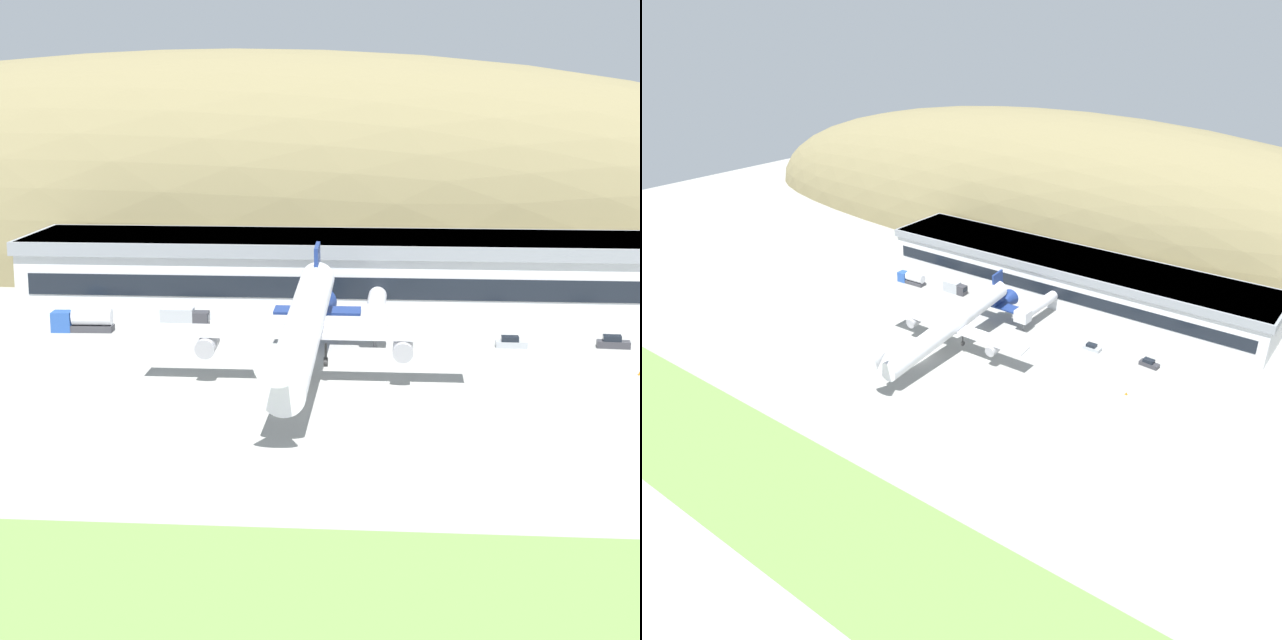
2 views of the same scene
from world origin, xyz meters
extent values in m
plane|color=gray|center=(0.00, 0.00, 0.00)|extent=(379.09, 379.09, 0.00)
cube|color=#669342|center=(0.00, -45.69, 0.04)|extent=(341.18, 23.62, 0.08)
ellipsoid|color=olive|center=(-18.38, 96.87, 0.00)|extent=(282.33, 69.76, 80.49)
cube|color=silver|center=(9.70, 49.97, 5.55)|extent=(104.16, 19.99, 11.10)
cube|color=gray|center=(9.70, 49.97, 10.10)|extent=(105.36, 21.19, 2.00)
cube|color=black|center=(9.70, 39.92, 5.00)|extent=(100.00, 0.16, 3.11)
cylinder|color=silver|center=(10.65, 32.55, 4.00)|extent=(2.60, 14.85, 2.60)
cube|color=silver|center=(10.65, 25.13, 4.00)|extent=(3.38, 2.86, 2.86)
cylinder|color=slate|center=(10.65, 25.63, 2.00)|extent=(0.36, 0.36, 4.00)
cylinder|color=silver|center=(3.24, 6.00, 6.72)|extent=(4.34, 40.51, 8.53)
cone|color=silver|center=(3.24, -16.41, 9.07)|extent=(4.25, 5.20, 4.73)
cone|color=navy|center=(3.24, 28.83, 4.31)|extent=(4.25, 6.06, 4.82)
cube|color=navy|center=(3.24, 25.38, 9.01)|extent=(0.50, 4.79, 9.03)
cube|color=navy|center=(3.24, 25.59, 4.65)|extent=(11.29, 3.06, 0.68)
cube|color=silver|center=(3.24, 8.00, 5.75)|extent=(37.13, 3.63, 0.82)
cylinder|color=#9E9EA3|center=(-7.90, 7.46, 4.25)|extent=(2.30, 3.82, 2.66)
cylinder|color=#9E9EA3|center=(14.38, 7.46, 4.25)|extent=(2.30, 3.82, 2.66)
cylinder|color=#2D2D2D|center=(0.85, 8.00, 3.45)|extent=(0.28, 0.28, 2.20)
cylinder|color=#2D2D2D|center=(0.85, 8.00, 2.35)|extent=(0.45, 1.10, 1.10)
cylinder|color=#2D2D2D|center=(5.63, 8.00, 3.45)|extent=(0.28, 0.28, 2.20)
cylinder|color=#2D2D2D|center=(5.63, 8.00, 2.35)|extent=(0.45, 1.10, 1.10)
cylinder|color=#2D2D2D|center=(3.24, -8.02, 5.25)|extent=(0.22, 0.22, 1.98)
cylinder|color=#2D2D2D|center=(3.24, -8.02, 4.26)|extent=(0.30, 0.82, 0.82)
cube|color=#333338|center=(41.54, 27.39, 0.45)|extent=(4.32, 2.08, 0.90)
cube|color=black|center=(41.33, 27.41, 1.27)|extent=(2.42, 1.66, 0.74)
cube|color=#999EA3|center=(28.38, 26.59, 0.40)|extent=(4.02, 1.79, 0.81)
cube|color=black|center=(28.18, 26.59, 1.14)|extent=(2.21, 1.52, 0.66)
cube|color=#264C99|center=(-32.58, 31.13, 1.40)|extent=(2.76, 2.58, 2.80)
cube|color=black|center=(-33.95, 31.09, 1.90)|extent=(0.15, 2.12, 1.23)
cube|color=#38383D|center=(-28.39, 31.27, 0.45)|extent=(5.77, 2.43, 0.90)
cylinder|color=silver|center=(-28.39, 31.27, 2.08)|extent=(5.49, 2.55, 2.37)
cube|color=#333338|center=(-13.63, 33.50, 1.29)|extent=(2.21, 2.36, 2.58)
cube|color=black|center=(-12.54, 33.54, 1.75)|extent=(0.15, 1.95, 1.13)
cube|color=#999EA3|center=(-16.97, 33.39, 1.50)|extent=(4.61, 2.44, 3.00)
cube|color=orange|center=(42.13, 13.95, 0.01)|extent=(0.52, 0.52, 0.03)
cone|color=orange|center=(42.13, 13.95, 0.31)|extent=(0.40, 0.40, 0.55)
camera|label=1|loc=(14.37, -109.53, 32.82)|focal=60.00mm
camera|label=2|loc=(78.74, -90.06, 69.12)|focal=35.00mm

